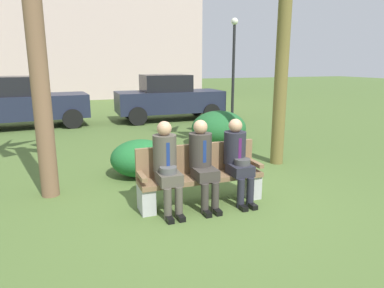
{
  "coord_description": "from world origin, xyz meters",
  "views": [
    {
      "loc": [
        -2.04,
        -4.6,
        2.11
      ],
      "look_at": [
        -0.14,
        0.44,
        0.85
      ],
      "focal_mm": 32.59,
      "sensor_mm": 36.0,
      "label": 1
    }
  ],
  "objects_px": {
    "parked_car_far": "(169,98)",
    "park_bench": "(200,176)",
    "seated_man_middle": "(202,159)",
    "parked_car_near": "(24,103)",
    "seated_man_left": "(167,163)",
    "seated_man_right": "(238,156)",
    "street_lamp": "(234,60)",
    "shrub_near_bench": "(140,158)",
    "shrub_mid_lawn": "(219,128)"
  },
  "relations": [
    {
      "from": "parked_car_far",
      "to": "park_bench",
      "type": "bearing_deg",
      "value": -103.57
    },
    {
      "from": "seated_man_middle",
      "to": "parked_car_near",
      "type": "height_order",
      "value": "parked_car_near"
    },
    {
      "from": "seated_man_left",
      "to": "seated_man_right",
      "type": "relative_size",
      "value": 1.02
    },
    {
      "from": "park_bench",
      "to": "parked_car_far",
      "type": "relative_size",
      "value": 0.49
    },
    {
      "from": "seated_man_right",
      "to": "street_lamp",
      "type": "height_order",
      "value": "street_lamp"
    },
    {
      "from": "seated_man_middle",
      "to": "shrub_near_bench",
      "type": "bearing_deg",
      "value": 108.08
    },
    {
      "from": "seated_man_left",
      "to": "shrub_near_bench",
      "type": "height_order",
      "value": "seated_man_left"
    },
    {
      "from": "parked_car_far",
      "to": "street_lamp",
      "type": "height_order",
      "value": "street_lamp"
    },
    {
      "from": "park_bench",
      "to": "street_lamp",
      "type": "bearing_deg",
      "value": 59.26
    },
    {
      "from": "parked_car_far",
      "to": "seated_man_left",
      "type": "bearing_deg",
      "value": -107.15
    },
    {
      "from": "seated_man_left",
      "to": "parked_car_near",
      "type": "relative_size",
      "value": 0.33
    },
    {
      "from": "shrub_mid_lawn",
      "to": "parked_car_far",
      "type": "bearing_deg",
      "value": 90.37
    },
    {
      "from": "seated_man_right",
      "to": "shrub_near_bench",
      "type": "xyz_separation_m",
      "value": [
        -1.14,
        1.73,
        -0.36
      ]
    },
    {
      "from": "seated_man_left",
      "to": "shrub_near_bench",
      "type": "xyz_separation_m",
      "value": [
        -0.01,
        1.73,
        -0.38
      ]
    },
    {
      "from": "street_lamp",
      "to": "shrub_mid_lawn",
      "type": "bearing_deg",
      "value": -122.34
    },
    {
      "from": "seated_man_left",
      "to": "seated_man_middle",
      "type": "bearing_deg",
      "value": 0.45
    },
    {
      "from": "seated_man_left",
      "to": "seated_man_right",
      "type": "xyz_separation_m",
      "value": [
        1.13,
        -0.0,
        -0.02
      ]
    },
    {
      "from": "seated_man_left",
      "to": "street_lamp",
      "type": "relative_size",
      "value": 0.36
    },
    {
      "from": "shrub_mid_lawn",
      "to": "street_lamp",
      "type": "bearing_deg",
      "value": 57.66
    },
    {
      "from": "seated_man_left",
      "to": "parked_car_far",
      "type": "bearing_deg",
      "value": 72.85
    },
    {
      "from": "park_bench",
      "to": "shrub_mid_lawn",
      "type": "height_order",
      "value": "park_bench"
    },
    {
      "from": "shrub_mid_lawn",
      "to": "seated_man_left",
      "type": "bearing_deg",
      "value": -124.85
    },
    {
      "from": "seated_man_right",
      "to": "shrub_mid_lawn",
      "type": "bearing_deg",
      "value": 69.3
    },
    {
      "from": "seated_man_middle",
      "to": "shrub_mid_lawn",
      "type": "bearing_deg",
      "value": 61.56
    },
    {
      "from": "parked_car_near",
      "to": "parked_car_far",
      "type": "relative_size",
      "value": 1.02
    },
    {
      "from": "seated_man_middle",
      "to": "shrub_mid_lawn",
      "type": "xyz_separation_m",
      "value": [
        1.92,
        3.54,
        -0.28
      ]
    },
    {
      "from": "seated_man_right",
      "to": "shrub_mid_lawn",
      "type": "height_order",
      "value": "seated_man_right"
    },
    {
      "from": "seated_man_left",
      "to": "seated_man_right",
      "type": "bearing_deg",
      "value": -0.16
    },
    {
      "from": "seated_man_right",
      "to": "street_lamp",
      "type": "distance_m",
      "value": 7.72
    },
    {
      "from": "park_bench",
      "to": "street_lamp",
      "type": "xyz_separation_m",
      "value": [
        3.95,
        6.64,
        1.79
      ]
    },
    {
      "from": "shrub_near_bench",
      "to": "street_lamp",
      "type": "distance_m",
      "value": 7.03
    },
    {
      "from": "seated_man_left",
      "to": "seated_man_middle",
      "type": "distance_m",
      "value": 0.55
    },
    {
      "from": "shrub_near_bench",
      "to": "shrub_mid_lawn",
      "type": "xyz_separation_m",
      "value": [
        2.48,
        1.81,
        0.1
      ]
    },
    {
      "from": "seated_man_right",
      "to": "parked_car_far",
      "type": "bearing_deg",
      "value": 80.58
    },
    {
      "from": "seated_man_middle",
      "to": "shrub_mid_lawn",
      "type": "distance_m",
      "value": 4.03
    },
    {
      "from": "shrub_near_bench",
      "to": "street_lamp",
      "type": "height_order",
      "value": "street_lamp"
    },
    {
      "from": "seated_man_left",
      "to": "shrub_mid_lawn",
      "type": "xyz_separation_m",
      "value": [
        2.47,
        3.54,
        -0.28
      ]
    },
    {
      "from": "seated_man_middle",
      "to": "shrub_mid_lawn",
      "type": "relative_size",
      "value": 0.9
    },
    {
      "from": "seated_man_middle",
      "to": "street_lamp",
      "type": "xyz_separation_m",
      "value": [
        3.96,
        6.77,
        1.49
      ]
    },
    {
      "from": "park_bench",
      "to": "shrub_near_bench",
      "type": "relative_size",
      "value": 1.71
    },
    {
      "from": "shrub_mid_lawn",
      "to": "parked_car_far",
      "type": "distance_m",
      "value": 4.38
    },
    {
      "from": "park_bench",
      "to": "seated_man_right",
      "type": "bearing_deg",
      "value": -13.3
    },
    {
      "from": "park_bench",
      "to": "shrub_near_bench",
      "type": "distance_m",
      "value": 1.7
    },
    {
      "from": "seated_man_middle",
      "to": "seated_man_left",
      "type": "bearing_deg",
      "value": -179.55
    },
    {
      "from": "seated_man_middle",
      "to": "parked_car_near",
      "type": "distance_m",
      "value": 8.57
    },
    {
      "from": "shrub_mid_lawn",
      "to": "street_lamp",
      "type": "height_order",
      "value": "street_lamp"
    },
    {
      "from": "seated_man_right",
      "to": "shrub_mid_lawn",
      "type": "xyz_separation_m",
      "value": [
        1.34,
        3.55,
        -0.26
      ]
    },
    {
      "from": "park_bench",
      "to": "parked_car_near",
      "type": "distance_m",
      "value": 8.46
    },
    {
      "from": "parked_car_far",
      "to": "shrub_mid_lawn",
      "type": "bearing_deg",
      "value": -89.63
    },
    {
      "from": "seated_man_right",
      "to": "seated_man_left",
      "type": "bearing_deg",
      "value": 179.84
    }
  ]
}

